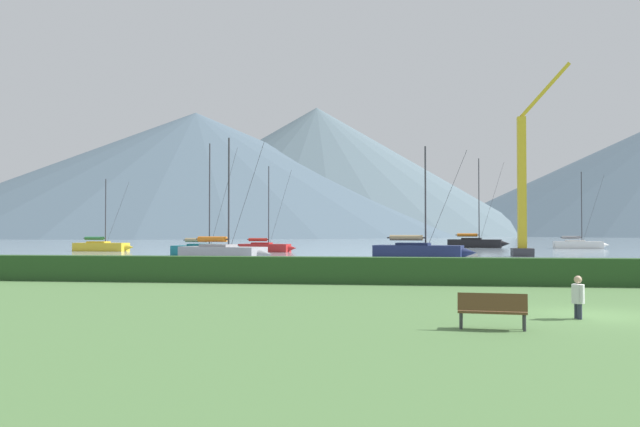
% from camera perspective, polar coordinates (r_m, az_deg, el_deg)
% --- Properties ---
extents(ground_plane, '(1000.00, 1000.00, 0.00)m').
position_cam_1_polar(ground_plane, '(22.18, 22.32, -7.97)').
color(ground_plane, '#517A42').
extents(harbor_water, '(320.00, 246.00, 0.00)m').
position_cam_1_polar(harbor_water, '(158.45, 9.80, -2.35)').
color(harbor_water, '#8499A8').
rests_on(harbor_water, ground_plane).
extents(hedge_line, '(80.00, 1.20, 1.28)m').
position_cam_1_polar(hedge_line, '(32.85, 17.48, -4.73)').
color(hedge_line, '#284C23').
rests_on(hedge_line, ground_plane).
extents(sailboat_slip_0, '(7.70, 3.47, 11.29)m').
position_cam_1_polar(sailboat_slip_0, '(68.43, -9.70, -3.03)').
color(sailboat_slip_0, '#19707A').
rests_on(sailboat_slip_0, harbor_water).
extents(sailboat_slip_1, '(8.73, 4.80, 10.42)m').
position_cam_1_polar(sailboat_slip_1, '(57.67, -8.18, -3.26)').
color(sailboat_slip_1, '#9E9EA3').
rests_on(sailboat_slip_1, harbor_water).
extents(sailboat_slip_2, '(7.64, 2.59, 8.91)m').
position_cam_1_polar(sailboat_slip_2, '(87.15, -18.00, -2.65)').
color(sailboat_slip_2, gold).
rests_on(sailboat_slip_2, harbor_water).
extents(sailboat_slip_3, '(7.09, 2.81, 10.20)m').
position_cam_1_polar(sailboat_slip_3, '(80.25, -4.66, -2.84)').
color(sailboat_slip_3, red).
rests_on(sailboat_slip_3, harbor_water).
extents(sailboat_slip_5, '(7.55, 2.47, 10.90)m').
position_cam_1_polar(sailboat_slip_5, '(101.94, 21.07, -2.43)').
color(sailboat_slip_5, white).
rests_on(sailboat_slip_5, harbor_water).
extents(sailboat_slip_6, '(9.22, 4.10, 10.12)m').
position_cam_1_polar(sailboat_slip_6, '(60.95, 8.44, -3.14)').
color(sailboat_slip_6, navy).
rests_on(sailboat_slip_6, harbor_water).
extents(sailboat_slip_7, '(9.14, 4.05, 13.31)m').
position_cam_1_polar(sailboat_slip_7, '(102.86, 13.04, -2.41)').
color(sailboat_slip_7, black).
rests_on(sailboat_slip_7, harbor_water).
extents(park_bench_near_path, '(1.78, 0.66, 0.95)m').
position_cam_1_polar(park_bench_near_path, '(18.03, 14.39, -7.85)').
color(park_bench_near_path, brown).
rests_on(park_bench_near_path, ground_plane).
extents(person_seated_viewer, '(0.36, 0.56, 1.25)m').
position_cam_1_polar(person_seated_viewer, '(20.93, 21.03, -6.49)').
color(person_seated_viewer, '#2D3347').
rests_on(person_seated_viewer, ground_plane).
extents(dock_crane, '(5.77, 2.00, 19.20)m').
position_cam_1_polar(dock_crane, '(69.59, 16.88, 1.63)').
color(dock_crane, '#333338').
rests_on(dock_crane, ground_plane).
extents(distant_hill_west_ridge, '(214.78, 214.78, 64.34)m').
position_cam_1_polar(distant_hill_west_ridge, '(337.59, -0.28, 3.59)').
color(distant_hill_west_ridge, slate).
rests_on(distant_hill_west_ridge, ground_plane).
extents(distant_hill_east_ridge, '(272.43, 272.43, 59.25)m').
position_cam_1_polar(distant_hill_east_ridge, '(328.39, -10.51, 3.31)').
color(distant_hill_east_ridge, '#4C6070').
rests_on(distant_hill_east_ridge, ground_plane).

